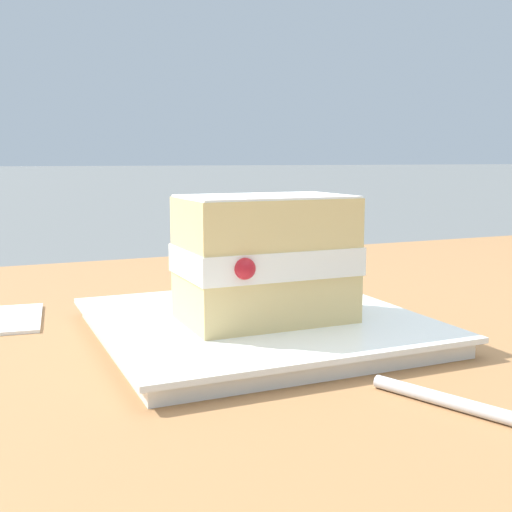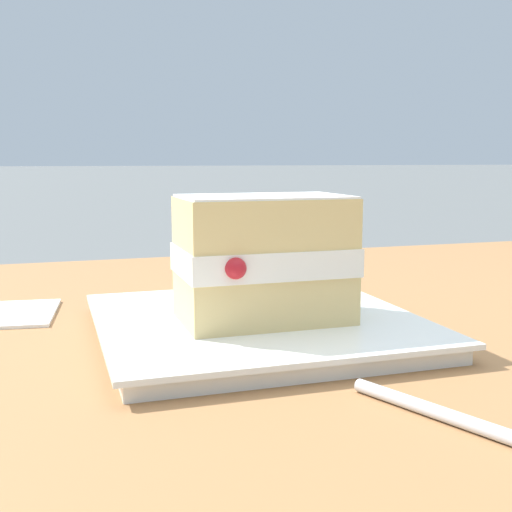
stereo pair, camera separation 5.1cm
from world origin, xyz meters
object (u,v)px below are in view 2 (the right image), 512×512
Objects in this scene: patio_table at (317,449)px; dessert_fork at (509,437)px; dessert_plate at (256,325)px; cake_slice at (263,258)px.

patio_table is 9.98× the size of dessert_fork.
dessert_plate reaches higher than dessert_fork.
cake_slice reaches higher than dessert_plate.
dessert_plate is 1.52× the size of dessert_fork.
patio_table is 12.57× the size of cake_slice.
cake_slice is at bearing 96.53° from dessert_plate.
dessert_plate reaches higher than patio_table.
dessert_plate is 1.92× the size of cake_slice.
cake_slice is (-0.00, 0.01, 0.06)m from dessert_plate.
cake_slice is at bearing -75.46° from dessert_fork.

